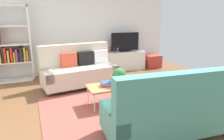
% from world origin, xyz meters
% --- Properties ---
extents(ground_plane, '(7.68, 7.68, 0.00)m').
position_xyz_m(ground_plane, '(0.00, 0.00, 0.00)').
color(ground_plane, brown).
extents(wall_far, '(6.40, 0.12, 2.90)m').
position_xyz_m(wall_far, '(0.00, 2.80, 1.45)').
color(wall_far, white).
rests_on(wall_far, ground_plane).
extents(area_rug, '(2.90, 2.20, 0.01)m').
position_xyz_m(area_rug, '(0.10, -0.25, 0.01)').
color(area_rug, '#9E4C42').
rests_on(area_rug, ground_plane).
extents(couch_beige, '(1.99, 1.07, 1.10)m').
position_xyz_m(couch_beige, '(-0.25, 1.37, 0.45)').
color(couch_beige, beige).
rests_on(couch_beige, ground_plane).
extents(couch_green, '(1.96, 0.99, 1.10)m').
position_xyz_m(couch_green, '(0.43, -1.47, 0.45)').
color(couch_green, teal).
rests_on(couch_green, ground_plane).
extents(coffee_table, '(1.10, 0.56, 0.42)m').
position_xyz_m(coffee_table, '(0.15, -0.05, 0.39)').
color(coffee_table, '#B7844C').
rests_on(coffee_table, ground_plane).
extents(tv_console, '(1.40, 0.44, 0.64)m').
position_xyz_m(tv_console, '(1.60, 2.46, 0.32)').
color(tv_console, silver).
rests_on(tv_console, ground_plane).
extents(tv, '(1.00, 0.20, 0.64)m').
position_xyz_m(tv, '(1.60, 2.44, 0.95)').
color(tv, black).
rests_on(tv, tv_console).
extents(bookshelf, '(1.10, 0.36, 2.10)m').
position_xyz_m(bookshelf, '(-1.94, 2.48, 0.98)').
color(bookshelf, white).
rests_on(bookshelf, ground_plane).
extents(storage_trunk, '(0.52, 0.40, 0.44)m').
position_xyz_m(storage_trunk, '(2.70, 2.36, 0.22)').
color(storage_trunk, '#B2382D').
rests_on(storage_trunk, ground_plane).
extents(potted_plant, '(0.28, 0.28, 0.36)m').
position_xyz_m(potted_plant, '(0.25, -0.09, 0.62)').
color(potted_plant, brown).
rests_on(potted_plant, coffee_table).
extents(table_book_0, '(0.26, 0.21, 0.04)m').
position_xyz_m(table_book_0, '(-0.01, -0.04, 0.44)').
color(table_book_0, purple).
rests_on(table_book_0, coffee_table).
extents(table_book_1, '(0.26, 0.21, 0.03)m').
position_xyz_m(table_book_1, '(-0.01, -0.04, 0.47)').
color(table_book_1, orange).
rests_on(table_book_1, table_book_0).
extents(table_book_2, '(0.24, 0.18, 0.03)m').
position_xyz_m(table_book_2, '(-0.01, -0.04, 0.50)').
color(table_book_2, '#3359B2').
rests_on(table_book_2, table_book_1).
extents(vase_0, '(0.13, 0.13, 0.19)m').
position_xyz_m(vase_0, '(1.02, 2.51, 0.74)').
color(vase_0, '#B24C4C').
rests_on(vase_0, tv_console).
extents(bottle_0, '(0.06, 0.06, 0.15)m').
position_xyz_m(bottle_0, '(1.21, 2.42, 0.72)').
color(bottle_0, '#262626').
rests_on(bottle_0, tv_console).
extents(bottle_1, '(0.05, 0.05, 0.15)m').
position_xyz_m(bottle_1, '(1.32, 2.42, 0.72)').
color(bottle_1, purple).
rests_on(bottle_1, tv_console).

